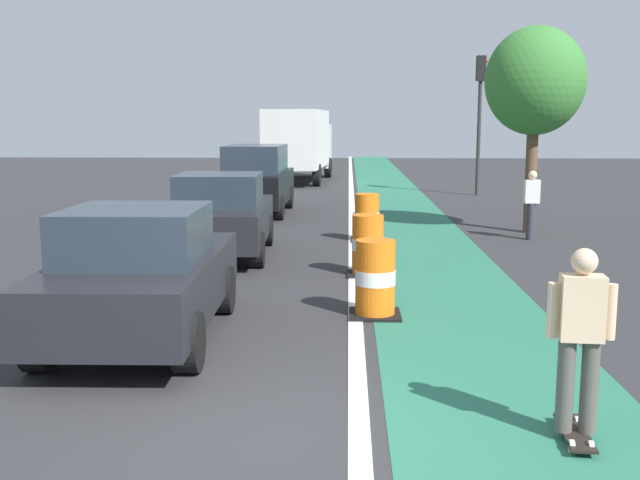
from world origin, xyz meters
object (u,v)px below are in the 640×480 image
skateboarder_on_lane (580,338)px  parked_sedan_second (221,216)px  traffic_light_corner (480,100)px  delivery_truck_down_block (300,141)px  pedestrian_crossing (531,203)px  traffic_barrel_back (367,218)px  street_tree_sidewalk (535,82)px  parked_suv_third (256,179)px  traffic_barrel_mid (368,246)px  parked_sedan_nearest (141,275)px  traffic_barrel_front (375,279)px

skateboarder_on_lane → parked_sedan_second: 9.82m
parked_sedan_second → traffic_light_corner: 15.15m
delivery_truck_down_block → pedestrian_crossing: delivery_truck_down_block is taller
traffic_barrel_back → street_tree_sidewalk: (4.06, 1.47, 3.14)m
traffic_light_corner → street_tree_sidewalk: (-0.33, -9.41, 0.17)m
skateboarder_on_lane → parked_suv_third: (-4.73, 15.76, 0.12)m
traffic_barrel_mid → parked_sedan_second: bearing=148.6°
parked_suv_third → traffic_barrel_mid: parked_suv_third is taller
pedestrian_crossing → parked_sedan_nearest: bearing=-129.6°
skateboarder_on_lane → delivery_truck_down_block: size_ratio=0.22×
parked_sedan_second → delivery_truck_down_block: bearing=88.9°
traffic_barrel_back → delivery_truck_down_block: size_ratio=0.14×
parked_sedan_second → parked_suv_third: parked_suv_third is taller
delivery_truck_down_block → traffic_light_corner: bearing=-40.1°
parked_sedan_nearest → traffic_light_corner: (7.41, 18.83, 2.67)m
skateboarder_on_lane → traffic_barrel_front: size_ratio=1.55×
traffic_barrel_front → street_tree_sidewalk: (4.10, 8.15, 3.14)m
skateboarder_on_lane → street_tree_sidewalk: bearing=78.4°
parked_sedan_second → delivery_truck_down_block: (0.36, 18.89, 1.01)m
traffic_barrel_back → delivery_truck_down_block: delivery_truck_down_block is taller
parked_sedan_nearest → delivery_truck_down_block: (0.36, 24.77, 1.01)m
street_tree_sidewalk → parked_sedan_nearest: bearing=-126.9°
parked_sedan_nearest → traffic_barrel_mid: size_ratio=3.79×
skateboarder_on_lane → traffic_barrel_mid: 7.10m
skateboarder_on_lane → pedestrian_crossing: bearing=78.4°
parked_suv_third → delivery_truck_down_block: bearing=87.5°
delivery_truck_down_block → parked_sedan_second: bearing=-91.1°
skateboarder_on_lane → delivery_truck_down_block: bearing=98.7°
traffic_barrel_mid → traffic_light_corner: 15.68m
traffic_light_corner → pedestrian_crossing: traffic_light_corner is taller
parked_sedan_nearest → parked_sedan_second: (-0.00, 5.88, 0.00)m
delivery_truck_down_block → street_tree_sidewalk: (6.72, -15.35, 1.82)m
parked_sedan_second → pedestrian_crossing: parked_sedan_second is taller
traffic_barrel_front → traffic_barrel_mid: bearing=90.7°
pedestrian_crossing → street_tree_sidewalk: bearing=78.4°
parked_suv_third → traffic_barrel_back: size_ratio=4.24×
traffic_barrel_mid → traffic_barrel_back: 3.86m
traffic_barrel_front → street_tree_sidewalk: bearing=63.3°
skateboarder_on_lane → delivery_truck_down_block: (-4.21, 27.58, 0.94)m
pedestrian_crossing → traffic_barrel_mid: bearing=-133.1°
parked_sedan_second → traffic_barrel_back: parked_sedan_second is taller
traffic_barrel_mid → pedestrian_crossing: bearing=46.9°
parked_sedan_nearest → delivery_truck_down_block: bearing=89.2°
pedestrian_crossing → skateboarder_on_lane: bearing=-101.6°
pedestrian_crossing → traffic_barrel_front: bearing=-118.9°
skateboarder_on_lane → parked_sedan_nearest: parked_sedan_nearest is taller
skateboarder_on_lane → parked_suv_third: 16.46m
parked_sedan_second → delivery_truck_down_block: 18.92m
parked_sedan_nearest → street_tree_sidewalk: 12.12m
pedestrian_crossing → traffic_barrel_back: bearing=-175.3°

